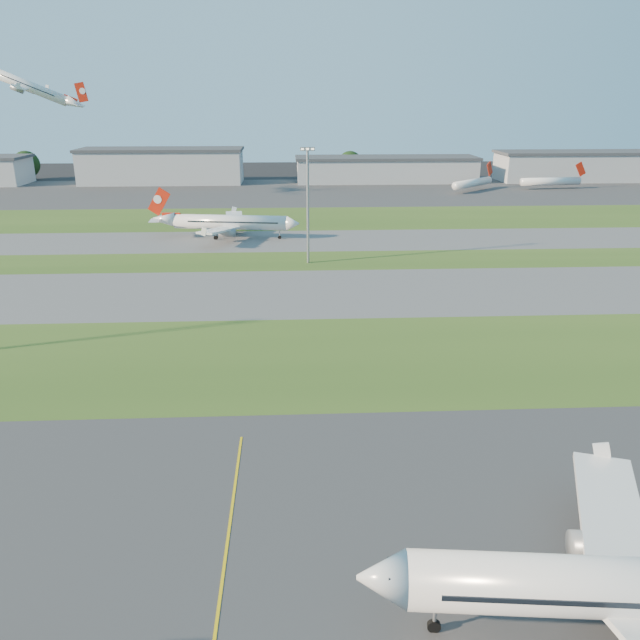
{
  "coord_description": "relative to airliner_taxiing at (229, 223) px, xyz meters",
  "views": [
    {
      "loc": [
        10.68,
        -31.41,
        35.65
      ],
      "look_at": [
        14.74,
        49.04,
        7.0
      ],
      "focal_mm": 35.0,
      "sensor_mm": 36.0,
      "label": 1
    }
  ],
  "objects": [
    {
      "name": "hangar_far_east",
      "position": [
        160.34,
        118.51,
        2.46
      ],
      "size": [
        96.9,
        23.0,
        13.2
      ],
      "color": "gray",
      "rests_on": "ground"
    },
    {
      "name": "hangar_east",
      "position": [
        60.34,
        118.51,
        1.46
      ],
      "size": [
        81.6,
        23.0,
        11.2
      ],
      "color": "gray",
      "rests_on": "ground"
    },
    {
      "name": "tree_west",
      "position": [
        -104.66,
        133.51,
        2.96
      ],
      "size": [
        12.1,
        12.1,
        13.2
      ],
      "color": "black",
      "rests_on": "ground"
    },
    {
      "name": "grass_strip_a",
      "position": [
        5.34,
        -84.49,
        -4.18
      ],
      "size": [
        300.0,
        34.0,
        0.01
      ],
      "primitive_type": "cube",
      "color": "#2E4C19",
      "rests_on": "ground"
    },
    {
      "name": "tree_east",
      "position": [
        120.34,
        130.51,
        1.98
      ],
      "size": [
        10.45,
        10.45,
        11.4
      ],
      "color": "black",
      "rests_on": "ground"
    },
    {
      "name": "tree_mid_west",
      "position": [
        -14.66,
        129.51,
        1.65
      ],
      "size": [
        9.9,
        9.9,
        10.8
      ],
      "color": "black",
      "rests_on": "ground"
    },
    {
      "name": "grass_strip_b",
      "position": [
        5.34,
        -26.49,
        -4.18
      ],
      "size": [
        300.0,
        18.0,
        0.01
      ],
      "primitive_type": "cube",
      "color": "#2E4C19",
      "rests_on": "ground"
    },
    {
      "name": "apron_far",
      "position": [
        5.34,
        88.51,
        -4.18
      ],
      "size": [
        400.0,
        80.0,
        0.01
      ],
      "primitive_type": "cube",
      "color": "#333335",
      "rests_on": "ground"
    },
    {
      "name": "airliner_departing",
      "position": [
        -74.32,
        68.53,
        35.85
      ],
      "size": [
        35.45,
        30.05,
        11.06
      ],
      "rotation": [
        0.0,
        0.0,
        0.04
      ],
      "color": "silver"
    },
    {
      "name": "hangar_west",
      "position": [
        -39.66,
        118.51,
        3.46
      ],
      "size": [
        71.4,
        23.0,
        15.2
      ],
      "color": "gray",
      "rests_on": "ground"
    },
    {
      "name": "grass_strip_c",
      "position": [
        5.34,
        28.51,
        -4.18
      ],
      "size": [
        300.0,
        40.0,
        0.01
      ],
      "primitive_type": "cube",
      "color": "#2E4C19",
      "rests_on": "ground"
    },
    {
      "name": "taxiway_a",
      "position": [
        5.34,
        -51.49,
        -4.18
      ],
      "size": [
        300.0,
        32.0,
        0.01
      ],
      "primitive_type": "cube",
      "color": "#515154",
      "rests_on": "ground"
    },
    {
      "name": "mini_jet_far",
      "position": [
        125.35,
        90.54,
        -0.9
      ],
      "size": [
        28.6,
        6.23,
        9.48
      ],
      "rotation": [
        0.0,
        0.0,
        0.12
      ],
      "color": "silver",
      "rests_on": "ground"
    },
    {
      "name": "airliner_taxiing",
      "position": [
        0.0,
        0.0,
        0.0
      ],
      "size": [
        37.97,
        31.98,
        11.91
      ],
      "rotation": [
        0.0,
        0.0,
        2.98
      ],
      "color": "silver",
      "rests_on": "ground"
    },
    {
      "name": "mini_jet_near",
      "position": [
        91.37,
        86.88,
        -0.9
      ],
      "size": [
        22.01,
        20.88,
        9.48
      ],
      "rotation": [
        0.0,
        0.0,
        0.76
      ],
      "color": "silver",
      "rests_on": "ground"
    },
    {
      "name": "tree_mid_east",
      "position": [
        45.34,
        132.51,
        2.63
      ],
      "size": [
        11.55,
        11.55,
        12.6
      ],
      "color": "black",
      "rests_on": "ground"
    },
    {
      "name": "taxiway_b",
      "position": [
        5.34,
        -4.49,
        -4.18
      ],
      "size": [
        300.0,
        26.0,
        0.01
      ],
      "primitive_type": "cube",
      "color": "#515154",
      "rests_on": "ground"
    },
    {
      "name": "light_mast_centre",
      "position": [
        20.34,
        -28.49,
        10.63
      ],
      "size": [
        3.2,
        0.7,
        25.8
      ],
      "color": "gray",
      "rests_on": "ground"
    }
  ]
}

